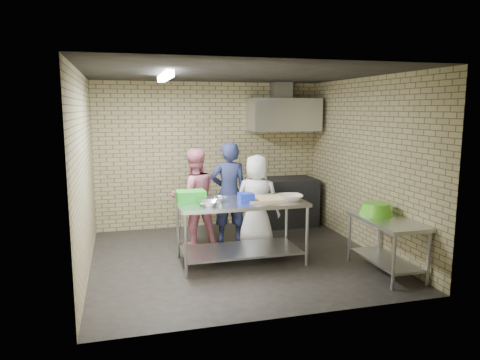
% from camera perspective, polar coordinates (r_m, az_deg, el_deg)
% --- Properties ---
extents(floor, '(4.20, 4.20, 0.00)m').
position_cam_1_polar(floor, '(6.80, -0.38, -9.91)').
color(floor, black).
rests_on(floor, ground).
extents(ceiling, '(4.20, 4.20, 0.00)m').
position_cam_1_polar(ceiling, '(6.44, -0.41, 13.42)').
color(ceiling, black).
rests_on(ceiling, ground).
extents(back_wall, '(4.20, 0.06, 2.70)m').
position_cam_1_polar(back_wall, '(8.42, -3.86, 3.19)').
color(back_wall, '#92845B').
rests_on(back_wall, ground).
extents(front_wall, '(4.20, 0.06, 2.70)m').
position_cam_1_polar(front_wall, '(4.60, 5.95, -1.78)').
color(front_wall, '#92845B').
rests_on(front_wall, ground).
extents(left_wall, '(0.06, 4.00, 2.70)m').
position_cam_1_polar(left_wall, '(6.29, -19.23, 0.69)').
color(left_wall, '#92845B').
rests_on(left_wall, ground).
extents(right_wall, '(0.06, 4.00, 2.70)m').
position_cam_1_polar(right_wall, '(7.30, 15.77, 1.96)').
color(right_wall, '#92845B').
rests_on(right_wall, ground).
extents(prep_table, '(1.81, 0.91, 0.91)m').
position_cam_1_polar(prep_table, '(6.50, 0.10, -6.61)').
color(prep_table, '#B8BCC0').
rests_on(prep_table, floor).
extents(side_counter, '(0.60, 1.20, 0.75)m').
position_cam_1_polar(side_counter, '(6.43, 18.12, -7.99)').
color(side_counter, silver).
rests_on(side_counter, floor).
extents(stove, '(1.20, 0.70, 0.90)m').
position_cam_1_polar(stove, '(8.59, 5.54, -2.79)').
color(stove, black).
rests_on(stove, floor).
extents(range_hood, '(1.30, 0.60, 0.60)m').
position_cam_1_polar(range_hood, '(8.46, 5.60, 8.29)').
color(range_hood, silver).
rests_on(range_hood, back_wall).
extents(hood_duct, '(0.35, 0.30, 0.30)m').
position_cam_1_polar(hood_duct, '(8.60, 5.28, 11.30)').
color(hood_duct, '#A5A8AD').
rests_on(hood_duct, back_wall).
extents(wall_shelf, '(0.80, 0.20, 0.04)m').
position_cam_1_polar(wall_shelf, '(8.75, 6.99, 7.11)').
color(wall_shelf, '#3F2B19').
rests_on(wall_shelf, back_wall).
extents(fluorescent_fixture, '(0.10, 1.25, 0.08)m').
position_cam_1_polar(fluorescent_fixture, '(6.26, -9.52, 12.88)').
color(fluorescent_fixture, white).
rests_on(fluorescent_fixture, ceiling).
extents(green_crate, '(0.40, 0.30, 0.16)m').
position_cam_1_polar(green_crate, '(6.35, -6.30, -2.09)').
color(green_crate, green).
rests_on(green_crate, prep_table).
extents(blue_tub, '(0.20, 0.20, 0.13)m').
position_cam_1_polar(blue_tub, '(6.30, 0.78, -2.27)').
color(blue_tub, '#182EBB').
rests_on(blue_tub, prep_table).
extents(cutting_board, '(0.55, 0.42, 0.03)m').
position_cam_1_polar(cutting_board, '(6.47, 3.14, -2.43)').
color(cutting_board, tan).
rests_on(cutting_board, prep_table).
extents(mixing_bowl_a, '(0.31, 0.31, 0.07)m').
position_cam_1_polar(mixing_bowl_a, '(6.09, -3.96, -2.99)').
color(mixing_bowl_a, silver).
rests_on(mixing_bowl_a, prep_table).
extents(mixing_bowl_b, '(0.24, 0.24, 0.07)m').
position_cam_1_polar(mixing_bowl_b, '(6.37, -2.63, -2.45)').
color(mixing_bowl_b, silver).
rests_on(mixing_bowl_b, prep_table).
extents(ceramic_bowl, '(0.39, 0.39, 0.09)m').
position_cam_1_polar(ceramic_bowl, '(6.46, 6.45, -2.24)').
color(ceramic_bowl, '#C3B19C').
rests_on(ceramic_bowl, prep_table).
extents(green_basin, '(0.46, 0.46, 0.17)m').
position_cam_1_polar(green_basin, '(6.51, 16.97, -3.55)').
color(green_basin, '#59C626').
rests_on(green_basin, side_counter).
extents(bottle_red, '(0.07, 0.07, 0.18)m').
position_cam_1_polar(bottle_red, '(8.65, 5.45, 7.84)').
color(bottle_red, '#B22619').
rests_on(bottle_red, wall_shelf).
extents(bottle_green, '(0.06, 0.06, 0.15)m').
position_cam_1_polar(bottle_green, '(8.80, 7.91, 7.72)').
color(bottle_green, green).
rests_on(bottle_green, wall_shelf).
extents(man_navy, '(0.64, 0.45, 1.68)m').
position_cam_1_polar(man_navy, '(7.39, -1.43, -1.63)').
color(man_navy, '#161937').
rests_on(man_navy, floor).
extents(woman_pink, '(0.85, 0.71, 1.58)m').
position_cam_1_polar(woman_pink, '(7.29, -5.87, -2.20)').
color(woman_pink, '#C4677A').
rests_on(woman_pink, floor).
extents(woman_white, '(0.87, 0.78, 1.49)m').
position_cam_1_polar(woman_white, '(7.22, 2.19, -2.63)').
color(woman_white, silver).
rests_on(woman_white, floor).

